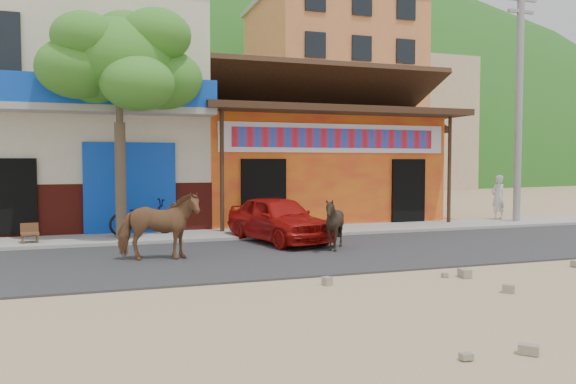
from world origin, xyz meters
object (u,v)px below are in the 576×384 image
at_px(scooter, 143,217).
at_px(pedestrian, 498,197).
at_px(cafe_chair_left, 30,225).
at_px(utility_pole, 519,102).
at_px(cow_dark, 334,224).
at_px(tree, 120,122).
at_px(cow_tan, 159,226).
at_px(red_car, 278,219).

relative_size(scooter, pedestrian, 1.20).
bearing_deg(cafe_chair_left, scooter, 5.21).
height_order(utility_pole, cafe_chair_left, utility_pole).
bearing_deg(cow_dark, pedestrian, 102.46).
relative_size(tree, cow_tan, 3.55).
relative_size(cow_dark, scooter, 0.66).
bearing_deg(cafe_chair_left, red_car, -20.75).
distance_m(utility_pole, cow_dark, 9.49).
bearing_deg(tree, red_car, -20.89).
xyz_separation_m(cow_dark, red_car, (-0.83, 1.72, -0.01)).
distance_m(cow_tan, pedestrian, 12.66).
bearing_deg(cafe_chair_left, pedestrian, -4.42).
xyz_separation_m(tree, cow_tan, (0.63, -3.22, -2.37)).
height_order(red_car, cafe_chair_left, red_car).
bearing_deg(pedestrian, red_car, 8.26).
distance_m(utility_pole, scooter, 12.70).
bearing_deg(scooter, cow_tan, 170.29).
bearing_deg(cow_tan, red_car, -54.17).
xyz_separation_m(cow_dark, cafe_chair_left, (-6.80, 3.02, -0.09)).
xyz_separation_m(tree, cafe_chair_left, (-2.16, -0.16, -2.56)).
bearing_deg(cow_tan, cafe_chair_left, 49.17).
xyz_separation_m(cow_tan, scooter, (-0.03, 3.74, -0.15)).
relative_size(utility_pole, cafe_chair_left, 9.05).
bearing_deg(red_car, cow_dark, -77.92).
distance_m(pedestrian, cafe_chair_left, 14.80).
xyz_separation_m(utility_pole, cafe_chair_left, (-14.96, -0.36, -3.56)).
xyz_separation_m(tree, scooter, (0.60, 0.52, -2.52)).
bearing_deg(utility_pole, cow_dark, -157.50).
height_order(scooter, cafe_chair_left, scooter).
height_order(tree, utility_pole, utility_pole).
bearing_deg(pedestrian, utility_pole, 99.41).
bearing_deg(scooter, pedestrian, -98.42).
distance_m(cow_dark, pedestrian, 8.94).
height_order(cow_tan, pedestrian, pedestrian).
xyz_separation_m(cow_tan, cow_dark, (4.01, 0.04, -0.11)).
xyz_separation_m(tree, pedestrian, (12.60, 0.89, -2.23)).
distance_m(utility_pole, cafe_chair_left, 15.38).
relative_size(cow_dark, pedestrian, 0.80).
height_order(utility_pole, cow_dark, utility_pole).
bearing_deg(pedestrian, cow_tan, 12.27).
distance_m(red_car, scooter, 3.77).
relative_size(tree, red_car, 1.71).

